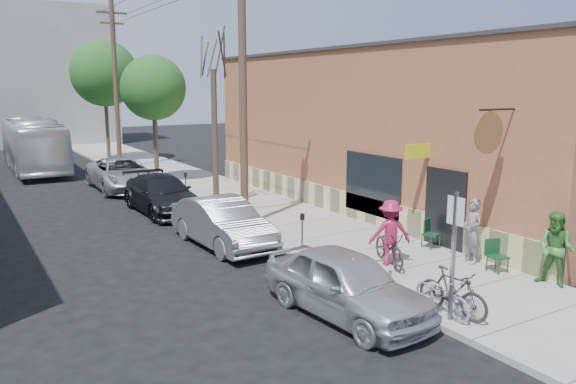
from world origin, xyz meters
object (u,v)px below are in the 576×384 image
car_0 (346,284)px  car_1 (223,223)px  car_2 (162,194)px  patio_chair_b (498,256)px  tree_leafy_far (104,73)px  car_3 (123,174)px  bus (33,145)px  parking_meter_near (302,227)px  utility_pole_near (241,77)px  parked_bike_b (442,295)px  patron_grey (472,231)px  sign_post (454,244)px  cyclist (390,233)px  patron_green (556,249)px  tree_bare (215,140)px  parking_meter_far (186,182)px  patio_chair_a (431,234)px  parked_bike_a (453,292)px  tree_leafy_mid (153,88)px

car_0 → car_1: car_1 is taller
car_2 → patio_chair_b: bearing=-68.8°
tree_leafy_far → patio_chair_b: bearing=-84.0°
car_3 → bus: size_ratio=0.51×
parking_meter_near → bus: bus is taller
car_0 → car_1: bearing=84.8°
utility_pole_near → bus: size_ratio=0.88×
patio_chair_b → parked_bike_b: 3.62m
parking_meter_near → patron_grey: 4.85m
parked_bike_b → utility_pole_near: bearing=93.8°
parked_bike_b → sign_post: bearing=-104.5°
car_3 → utility_pole_near: bearing=-80.3°
tree_leafy_far → car_2: bearing=-96.8°
bus → sign_post: bearing=-80.7°
utility_pole_near → patio_chair_b: 10.19m
sign_post → cyclist: sign_post is taller
patio_chair_b → bus: bus is taller
patron_green → bus: bus is taller
parking_meter_near → tree_bare: bearing=85.8°
parking_meter_far → utility_pole_near: bearing=-88.5°
sign_post → patron_green: 3.92m
patio_chair_b → parked_bike_b: patio_chair_b is taller
tree_bare → cyclist: tree_bare is taller
car_3 → parked_bike_b: bearing=-84.4°
patio_chair_a → car_1: size_ratio=0.19×
utility_pole_near → sign_post: bearing=-90.2°
parking_meter_far → car_3: 5.07m
cyclist → car_1: size_ratio=0.39×
patio_chair_b → car_2: (-5.06, 12.47, 0.16)m
parking_meter_far → cyclist: size_ratio=0.67×
tree_leafy_far → parked_bike_a: tree_leafy_far is taller
tree_bare → bus: tree_bare is taller
car_2 → bus: size_ratio=0.45×
parked_bike_b → bus: (-4.50, 29.19, 1.00)m
patron_green → patron_grey: bearing=174.0°
sign_post → parking_meter_near: (-0.10, 5.71, -0.85)m
tree_bare → patio_chair_b: bearing=-75.2°
tree_leafy_far → car_1: tree_leafy_far is taller
sign_post → car_1: bearing=100.7°
parked_bike_a → patio_chair_a: bearing=41.3°
patio_chair_b → parked_bike_a: bearing=-138.8°
tree_leafy_mid → car_0: tree_leafy_mid is taller
patio_chair_b → car_1: size_ratio=0.19×
patron_grey → car_3: 18.23m
utility_pole_near → car_2: (-1.59, 4.18, -4.66)m
parked_bike_b → parked_bike_a: bearing=-50.9°
sign_post → utility_pole_near: 10.50m
tree_leafy_mid → car_1: bearing=-99.0°
parking_meter_near → car_2: (-1.45, 8.35, -0.23)m
patron_grey → patio_chair_a: bearing=-169.9°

